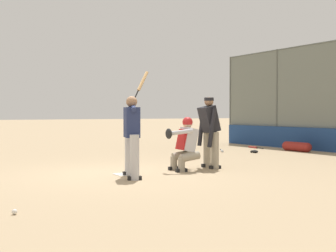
{
  "coord_description": "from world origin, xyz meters",
  "views": [
    {
      "loc": [
        -9.24,
        4.37,
        1.36
      ],
      "look_at": [
        -0.15,
        -1.0,
        1.05
      ],
      "focal_mm": 50.0,
      "sensor_mm": 36.0,
      "label": 1
    }
  ],
  "objects_px": {
    "batter_at_plate": "(132,133)",
    "fielding_glove_on_dirt": "(254,151)",
    "umpire_home": "(209,130)",
    "spare_bat_near_backstop": "(222,151)",
    "baseball_loose": "(14,212)",
    "spare_bat_third_base_side": "(254,147)",
    "equipment_bag_dugout_side": "(297,147)",
    "catcher_behind_plate": "(185,143)"
  },
  "relations": [
    {
      "from": "fielding_glove_on_dirt",
      "to": "umpire_home",
      "type": "bearing_deg",
      "value": 125.47
    },
    {
      "from": "spare_bat_near_backstop",
      "to": "baseball_loose",
      "type": "bearing_deg",
      "value": -19.31
    },
    {
      "from": "spare_bat_third_base_side",
      "to": "equipment_bag_dugout_side",
      "type": "height_order",
      "value": "equipment_bag_dugout_side"
    },
    {
      "from": "batter_at_plate",
      "to": "spare_bat_third_base_side",
      "type": "height_order",
      "value": "batter_at_plate"
    },
    {
      "from": "spare_bat_third_base_side",
      "to": "fielding_glove_on_dirt",
      "type": "xyz_separation_m",
      "value": [
        -1.6,
        1.37,
        0.02
      ]
    },
    {
      "from": "spare_bat_third_base_side",
      "to": "baseball_loose",
      "type": "relative_size",
      "value": 12.33
    },
    {
      "from": "umpire_home",
      "to": "baseball_loose",
      "type": "bearing_deg",
      "value": 126.73
    },
    {
      "from": "fielding_glove_on_dirt",
      "to": "spare_bat_near_backstop",
      "type": "bearing_deg",
      "value": 33.42
    },
    {
      "from": "fielding_glove_on_dirt",
      "to": "equipment_bag_dugout_side",
      "type": "bearing_deg",
      "value": -97.82
    },
    {
      "from": "spare_bat_near_backstop",
      "to": "spare_bat_third_base_side",
      "type": "relative_size",
      "value": 0.79
    },
    {
      "from": "baseball_loose",
      "to": "equipment_bag_dugout_side",
      "type": "xyz_separation_m",
      "value": [
        5.41,
        -10.8,
        0.13
      ]
    },
    {
      "from": "catcher_behind_plate",
      "to": "umpire_home",
      "type": "distance_m",
      "value": 0.85
    },
    {
      "from": "fielding_glove_on_dirt",
      "to": "equipment_bag_dugout_side",
      "type": "height_order",
      "value": "equipment_bag_dugout_side"
    },
    {
      "from": "spare_bat_near_backstop",
      "to": "batter_at_plate",
      "type": "bearing_deg",
      "value": -20.12
    },
    {
      "from": "umpire_home",
      "to": "spare_bat_near_backstop",
      "type": "bearing_deg",
      "value": -33.19
    },
    {
      "from": "equipment_bag_dugout_side",
      "to": "baseball_loose",
      "type": "bearing_deg",
      "value": 116.62
    },
    {
      "from": "umpire_home",
      "to": "spare_bat_third_base_side",
      "type": "xyz_separation_m",
      "value": [
        4.3,
        -5.17,
        -0.9
      ]
    },
    {
      "from": "spare_bat_third_base_side",
      "to": "fielding_glove_on_dirt",
      "type": "bearing_deg",
      "value": 144.3
    },
    {
      "from": "batter_at_plate",
      "to": "umpire_home",
      "type": "bearing_deg",
      "value": -59.39
    },
    {
      "from": "batter_at_plate",
      "to": "umpire_home",
      "type": "relative_size",
      "value": 1.31
    },
    {
      "from": "spare_bat_near_backstop",
      "to": "fielding_glove_on_dirt",
      "type": "relative_size",
      "value": 2.67
    },
    {
      "from": "catcher_behind_plate",
      "to": "fielding_glove_on_dirt",
      "type": "xyz_separation_m",
      "value": [
        2.83,
        -4.6,
        -0.6
      ]
    },
    {
      "from": "catcher_behind_plate",
      "to": "equipment_bag_dugout_side",
      "type": "xyz_separation_m",
      "value": [
        2.59,
        -6.31,
        -0.49
      ]
    },
    {
      "from": "umpire_home",
      "to": "spare_bat_near_backstop",
      "type": "xyz_separation_m",
      "value": [
        3.67,
        -3.17,
        -0.9
      ]
    },
    {
      "from": "spare_bat_third_base_side",
      "to": "equipment_bag_dugout_side",
      "type": "relative_size",
      "value": 0.71
    },
    {
      "from": "fielding_glove_on_dirt",
      "to": "baseball_loose",
      "type": "bearing_deg",
      "value": 121.88
    },
    {
      "from": "catcher_behind_plate",
      "to": "fielding_glove_on_dirt",
      "type": "distance_m",
      "value": 5.43
    },
    {
      "from": "batter_at_plate",
      "to": "umpire_home",
      "type": "xyz_separation_m",
      "value": [
        0.53,
        -2.36,
        0.0
      ]
    },
    {
      "from": "catcher_behind_plate",
      "to": "spare_bat_third_base_side",
      "type": "distance_m",
      "value": 7.45
    },
    {
      "from": "catcher_behind_plate",
      "to": "baseball_loose",
      "type": "relative_size",
      "value": 16.9
    },
    {
      "from": "spare_bat_third_base_side",
      "to": "equipment_bag_dugout_side",
      "type": "xyz_separation_m",
      "value": [
        -1.83,
        -0.35,
        0.13
      ]
    },
    {
      "from": "catcher_behind_plate",
      "to": "spare_bat_third_base_side",
      "type": "xyz_separation_m",
      "value": [
        4.43,
        -5.96,
        -0.62
      ]
    },
    {
      "from": "spare_bat_near_backstop",
      "to": "fielding_glove_on_dirt",
      "type": "distance_m",
      "value": 1.15
    },
    {
      "from": "fielding_glove_on_dirt",
      "to": "spare_bat_third_base_side",
      "type": "bearing_deg",
      "value": -40.57
    },
    {
      "from": "umpire_home",
      "to": "equipment_bag_dugout_side",
      "type": "height_order",
      "value": "umpire_home"
    },
    {
      "from": "spare_bat_near_backstop",
      "to": "equipment_bag_dugout_side",
      "type": "relative_size",
      "value": 0.56
    },
    {
      "from": "batter_at_plate",
      "to": "baseball_loose",
      "type": "height_order",
      "value": "batter_at_plate"
    },
    {
      "from": "umpire_home",
      "to": "fielding_glove_on_dirt",
      "type": "relative_size",
      "value": 6.39
    },
    {
      "from": "batter_at_plate",
      "to": "fielding_glove_on_dirt",
      "type": "distance_m",
      "value": 7.02
    },
    {
      "from": "spare_bat_near_backstop",
      "to": "umpire_home",
      "type": "bearing_deg",
      "value": -8.16
    },
    {
      "from": "catcher_behind_plate",
      "to": "spare_bat_third_base_side",
      "type": "relative_size",
      "value": 1.37
    },
    {
      "from": "spare_bat_near_backstop",
      "to": "equipment_bag_dugout_side",
      "type": "height_order",
      "value": "equipment_bag_dugout_side"
    }
  ]
}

